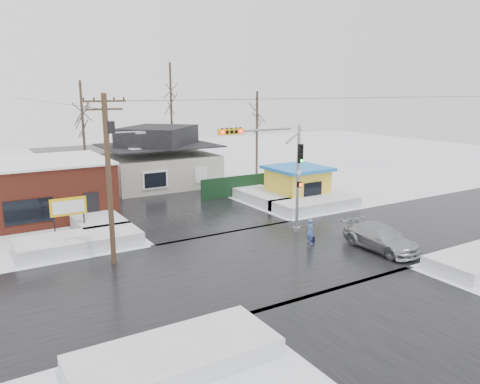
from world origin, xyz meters
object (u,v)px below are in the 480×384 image
traffic_signal (279,166)px  marquee_sign (68,208)px  pedestrian (310,232)px  utility_pole (110,170)px  kiosk (297,183)px  car (381,238)px

traffic_signal → marquee_sign: 13.42m
traffic_signal → pedestrian: 4.51m
utility_pole → marquee_sign: size_ratio=3.53×
traffic_signal → kiosk: traffic_signal is taller
traffic_signal → utility_pole: (-10.36, 0.53, 0.57)m
utility_pole → marquee_sign: (-1.07, 5.99, -3.19)m
traffic_signal → kiosk: size_ratio=1.52×
utility_pole → car: 15.70m
utility_pole → pedestrian: bearing=-14.9°
marquee_sign → pedestrian: marquee_sign is taller
utility_pole → marquee_sign: utility_pole is taller
traffic_signal → utility_pole: 10.39m
kiosk → pedestrian: kiosk is taller
marquee_sign → kiosk: 18.51m
utility_pole → traffic_signal: bearing=-2.9°
traffic_signal → car: bearing=-56.7°
kiosk → marquee_sign: bearing=-178.4°
marquee_sign → car: marquee_sign is taller
car → kiosk: bearing=74.4°
marquee_sign → pedestrian: 15.10m
utility_pole → car: size_ratio=1.82×
kiosk → car: (-3.55, -12.38, -0.75)m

